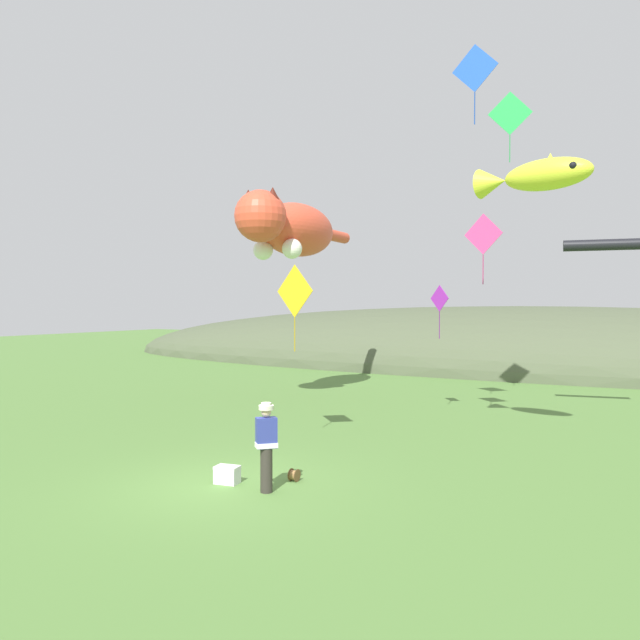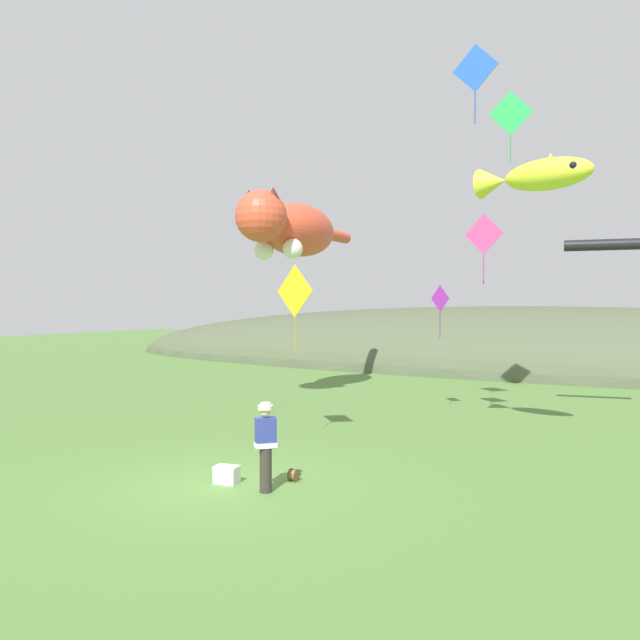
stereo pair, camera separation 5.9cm
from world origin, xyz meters
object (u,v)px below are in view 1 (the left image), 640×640
Objects in this scene: festival_attendant at (266,444)px; kite_diamond_green at (510,114)px; kite_spool at (294,475)px; kite_fish_windsock at (535,176)px; kite_giant_cat at (290,229)px; kite_diamond_blue at (475,69)px; kite_diamond_pink at (483,235)px; kite_diamond_gold at (295,292)px; kite_diamond_violet at (440,299)px; kite_tube_streamer at (611,245)px; picnic_cooler at (227,475)px.

festival_attendant is 0.76× the size of kite_diamond_green.
kite_fish_windsock is at bearing 52.55° from kite_spool.
kite_diamond_blue is (8.00, -2.94, 3.70)m from kite_giant_cat.
kite_giant_cat is 8.14m from kite_diamond_pink.
kite_diamond_pink reaches higher than kite_diamond_gold.
kite_diamond_pink reaches higher than kite_diamond_violet.
kite_tube_streamer is (5.15, 10.80, 5.47)m from kite_spool.
kite_fish_windsock is 1.41× the size of kite_diamond_pink.
kite_diamond_blue reaches higher than kite_spool.
kite_diamond_green is (8.18, 0.65, 3.37)m from kite_giant_cat.
kite_diamond_violet is (-3.73, 3.90, -3.00)m from kite_fish_windsock.
kite_diamond_pink reaches higher than picnic_cooler.
festival_attendant is at bearing -102.60° from kite_diamond_pink.
kite_spool is at bearing 35.58° from picnic_cooler.
festival_attendant reaches higher than kite_spool.
kite_giant_cat is at bearing 119.92° from festival_attendant.
kite_diamond_blue is at bearing 142.11° from kite_fish_windsock.
kite_diamond_gold is (-6.98, -7.80, -1.56)m from kite_tube_streamer.
kite_giant_cat is at bearing 115.59° from picnic_cooler.
kite_tube_streamer reaches higher than picnic_cooler.
picnic_cooler is (-1.13, -0.81, 0.05)m from kite_spool.
kite_spool is 0.12× the size of kite_diamond_blue.
kite_diamond_blue is (1.94, 6.54, 10.21)m from kite_spool.
kite_diamond_green reaches higher than kite_fish_windsock.
kite_diamond_green reaches higher than festival_attendant.
kite_diamond_violet is 0.84× the size of kite_diamond_pink.
kite_fish_windsock is at bearing 56.51° from festival_attendant.
kite_diamond_green is at bearing 83.82° from kite_diamond_pink.
festival_attendant is at bearing -94.81° from kite_spool.
kite_tube_streamer is (11.20, 1.32, -1.04)m from kite_giant_cat.
festival_attendant is 0.59× the size of kite_fish_windsock.
kite_tube_streamer is at bearing 53.07° from kite_diamond_blue.
festival_attendant is at bearing -123.49° from kite_fish_windsock.
kite_tube_streamer is at bearing 20.30° from kite_diamond_violet.
kite_diamond_blue reaches higher than kite_diamond_green.
kite_tube_streamer is (6.28, 11.61, 5.43)m from picnic_cooler.
festival_attendant is 1.00× the size of kite_diamond_violet.
kite_diamond_gold is at bearing -136.89° from kite_diamond_blue.
kite_tube_streamer is 7.13m from kite_diamond_blue.
festival_attendant is 9.28m from kite_fish_windsock.
festival_attendant reaches higher than picnic_cooler.
kite_fish_windsock is 6.69m from kite_diamond_gold.
kite_diamond_violet is (1.26, 9.75, 3.70)m from picnic_cooler.
kite_tube_streamer is 5.38m from kite_diamond_green.
picnic_cooler is at bearing -112.70° from kite_diamond_blue.
kite_spool is 14.31m from kite_diamond_green.
kite_spool is 9.27m from kite_fish_windsock.
kite_spool is at bearing -115.48° from kite_tube_streamer.
kite_fish_windsock is 1.31× the size of kite_diamond_gold.
kite_giant_cat is at bearing 122.57° from kite_spool.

